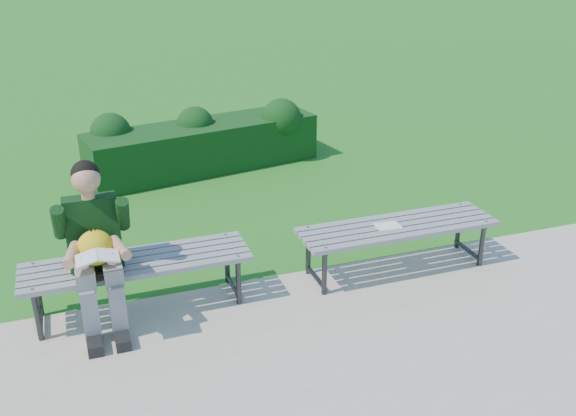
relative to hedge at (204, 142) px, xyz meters
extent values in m
plane|color=#24721A|center=(-0.14, -3.03, -0.36)|extent=(80.00, 80.00, 0.00)
cube|color=beige|center=(-0.14, -4.78, -0.35)|extent=(30.00, 3.50, 0.02)
cube|color=#1D4217|center=(-0.01, -0.01, -0.06)|extent=(3.07, 1.28, 0.60)
sphere|color=#1D4217|center=(-1.14, 0.08, 0.21)|extent=(0.58, 0.58, 0.50)
sphere|color=#1D4217|center=(-0.08, 0.08, 0.21)|extent=(0.56, 0.56, 0.48)
sphere|color=#1D4217|center=(1.06, 0.00, 0.21)|extent=(0.62, 0.62, 0.53)
cube|color=gray|center=(-1.24, -3.38, 0.09)|extent=(1.80, 0.08, 0.04)
cube|color=gray|center=(-1.24, -3.28, 0.09)|extent=(1.80, 0.08, 0.04)
cube|color=gray|center=(-1.24, -3.18, 0.09)|extent=(1.80, 0.09, 0.04)
cube|color=gray|center=(-1.24, -3.07, 0.09)|extent=(1.80, 0.09, 0.04)
cube|color=gray|center=(-1.24, -2.97, 0.09)|extent=(1.80, 0.09, 0.04)
cylinder|color=#2D2D30|center=(-2.02, -3.37, -0.14)|extent=(0.04, 0.04, 0.41)
cylinder|color=#2D2D30|center=(-2.02, -2.99, -0.14)|extent=(0.04, 0.04, 0.41)
cylinder|color=#2D2D30|center=(-2.02, -3.18, 0.05)|extent=(0.04, 0.42, 0.04)
cylinder|color=#2D2D30|center=(-2.02, -3.18, -0.28)|extent=(0.04, 0.42, 0.04)
cylinder|color=gray|center=(-2.02, -3.38, 0.11)|extent=(0.02, 0.02, 0.01)
cylinder|color=gray|center=(-2.02, -2.97, 0.11)|extent=(0.02, 0.02, 0.01)
cylinder|color=#2D2D30|center=(-0.46, -3.37, -0.14)|extent=(0.04, 0.04, 0.41)
cylinder|color=#2D2D30|center=(-0.46, -2.99, -0.14)|extent=(0.04, 0.04, 0.41)
cylinder|color=#2D2D30|center=(-0.46, -3.18, 0.05)|extent=(0.04, 0.42, 0.04)
cylinder|color=#2D2D30|center=(-0.46, -3.18, -0.28)|extent=(0.04, 0.42, 0.04)
cylinder|color=gray|center=(-0.46, -3.38, 0.11)|extent=(0.02, 0.02, 0.01)
cylinder|color=gray|center=(-0.46, -2.97, 0.11)|extent=(0.02, 0.02, 0.01)
cube|color=gray|center=(1.04, -3.48, 0.09)|extent=(1.80, 0.08, 0.04)
cube|color=gray|center=(1.04, -3.38, 0.09)|extent=(1.80, 0.08, 0.04)
cube|color=gray|center=(1.04, -3.27, 0.09)|extent=(1.80, 0.08, 0.04)
cube|color=gray|center=(1.04, -3.17, 0.09)|extent=(1.80, 0.09, 0.04)
cube|color=gray|center=(1.04, -3.06, 0.09)|extent=(1.80, 0.09, 0.04)
cylinder|color=#2D2D30|center=(0.26, -3.46, -0.14)|extent=(0.04, 0.04, 0.41)
cylinder|color=#2D2D30|center=(0.26, -3.08, -0.14)|extent=(0.04, 0.04, 0.41)
cylinder|color=#2D2D30|center=(0.26, -3.27, 0.05)|extent=(0.04, 0.42, 0.04)
cylinder|color=#2D2D30|center=(0.26, -3.27, -0.28)|extent=(0.04, 0.42, 0.04)
cylinder|color=gray|center=(0.26, -3.48, 0.11)|extent=(0.02, 0.02, 0.01)
cylinder|color=gray|center=(0.26, -3.06, 0.11)|extent=(0.02, 0.02, 0.01)
cylinder|color=#2D2D30|center=(1.82, -3.46, -0.14)|extent=(0.04, 0.04, 0.41)
cylinder|color=#2D2D30|center=(1.82, -3.08, -0.14)|extent=(0.04, 0.04, 0.41)
cylinder|color=#2D2D30|center=(1.82, -3.27, 0.05)|extent=(0.04, 0.42, 0.04)
cylinder|color=#2D2D30|center=(1.82, -3.27, -0.28)|extent=(0.04, 0.42, 0.04)
cylinder|color=gray|center=(1.82, -3.48, 0.11)|extent=(0.02, 0.02, 0.01)
cylinder|color=gray|center=(1.82, -3.06, 0.11)|extent=(0.02, 0.02, 0.01)
cube|color=gray|center=(-1.64, -3.34, 0.17)|extent=(0.14, 0.42, 0.13)
cube|color=gray|center=(-1.44, -3.34, 0.17)|extent=(0.14, 0.42, 0.13)
cube|color=gray|center=(-1.64, -3.52, -0.12)|extent=(0.12, 0.13, 0.45)
cube|color=gray|center=(-1.44, -3.52, -0.12)|extent=(0.12, 0.13, 0.45)
cube|color=black|center=(-1.64, -3.62, -0.30)|extent=(0.11, 0.26, 0.09)
cube|color=black|center=(-1.44, -3.62, -0.30)|extent=(0.11, 0.26, 0.09)
cube|color=black|center=(-1.54, -3.14, 0.39)|extent=(0.40, 0.30, 0.59)
cylinder|color=tan|center=(-1.54, -3.16, 0.71)|extent=(0.10, 0.10, 0.08)
sphere|color=tan|center=(-1.54, -3.18, 0.84)|extent=(0.21, 0.21, 0.21)
sphere|color=black|center=(-1.54, -3.15, 0.87)|extent=(0.21, 0.21, 0.21)
cylinder|color=black|center=(-1.77, -3.24, 0.55)|extent=(0.10, 0.21, 0.30)
cylinder|color=black|center=(-1.31, -3.24, 0.55)|extent=(0.10, 0.21, 0.30)
cylinder|color=tan|center=(-1.71, -3.46, 0.38)|extent=(0.14, 0.31, 0.08)
cylinder|color=tan|center=(-1.37, -3.46, 0.38)|extent=(0.14, 0.31, 0.08)
sphere|color=tan|center=(-1.64, -3.62, 0.38)|extent=(0.09, 0.09, 0.09)
sphere|color=tan|center=(-1.44, -3.62, 0.38)|extent=(0.09, 0.09, 0.09)
sphere|color=gold|center=(-1.54, -3.36, 0.36)|extent=(0.27, 0.27, 0.27)
cone|color=#D95F02|center=(-1.54, -3.47, 0.35)|extent=(0.08, 0.08, 0.08)
cone|color=black|center=(-1.55, -3.35, 0.49)|extent=(0.03, 0.05, 0.08)
cone|color=black|center=(-1.52, -3.34, 0.48)|extent=(0.03, 0.04, 0.07)
sphere|color=white|center=(-1.58, -3.45, 0.39)|extent=(0.05, 0.05, 0.05)
sphere|color=white|center=(-1.49, -3.45, 0.39)|extent=(0.05, 0.05, 0.05)
cube|color=white|center=(-1.61, -3.64, 0.42)|extent=(0.15, 0.20, 0.05)
cube|color=white|center=(-1.46, -3.64, 0.42)|extent=(0.15, 0.20, 0.05)
cube|color=white|center=(0.94, -3.27, 0.11)|extent=(0.23, 0.17, 0.01)
camera|label=1|loc=(-1.59, -7.83, 2.54)|focal=40.00mm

